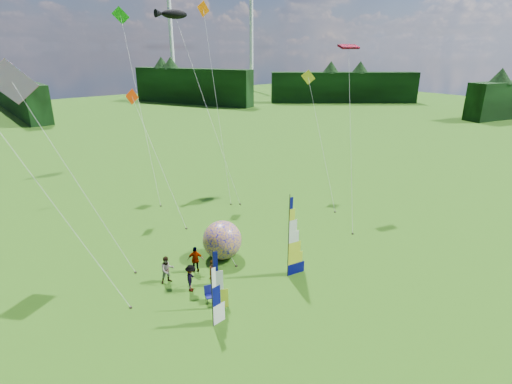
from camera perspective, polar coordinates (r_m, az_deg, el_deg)
ground at (r=24.61m, az=7.91°, el=-14.17°), size 220.00×220.00×0.00m
treeline_ring at (r=22.62m, az=8.39°, el=-5.74°), size 210.00×210.00×8.00m
turbine_left at (r=138.06m, az=-0.67°, el=20.54°), size 8.00×1.20×30.00m
turbine_right at (r=130.38m, az=-11.97°, el=20.17°), size 8.00×1.20×30.00m
feather_banner_main at (r=24.75m, az=4.68°, el=-6.60°), size 1.44×0.35×5.37m
side_banner_left at (r=22.28m, az=-6.08°, el=-12.56°), size 0.95×0.49×3.59m
side_banner_far at (r=21.12m, az=-6.28°, el=-14.86°), size 1.02×0.21×3.43m
bol_inflatable at (r=27.54m, az=-4.85°, el=-6.84°), size 2.94×2.94×2.67m
spectator_a at (r=24.81m, az=-6.12°, el=-11.45°), size 0.63×0.42×1.69m
spectator_b at (r=25.52m, az=-12.56°, el=-10.79°), size 0.91×0.55×1.77m
spectator_c at (r=24.51m, az=-9.28°, el=-12.04°), size 0.99×1.11×1.69m
spectator_d at (r=26.30m, az=-8.62°, el=-9.52°), size 1.08×0.96×1.77m
camp_chair at (r=23.55m, az=-6.59°, el=-14.39°), size 0.71×0.71×0.99m
kite_whale at (r=39.97m, az=-7.25°, el=13.40°), size 9.57×15.86×18.49m
kite_rainbow_delta at (r=27.29m, az=-24.77°, el=3.97°), size 9.46×12.19×14.12m
kite_parafoil at (r=33.88m, az=13.47°, el=9.36°), size 12.74×13.08×15.59m
small_kite_red at (r=33.50m, az=-13.81°, el=5.18°), size 5.97×9.47×11.00m
small_kite_orange at (r=37.98m, az=-5.61°, el=12.94°), size 5.52×9.50×18.26m
small_kite_yellow at (r=37.52m, az=9.33°, el=8.00°), size 8.96×10.97×12.21m
small_kite_pink at (r=23.95m, az=-27.77°, el=0.80°), size 10.47×11.93×13.62m
small_kite_green at (r=40.21m, az=-16.34°, el=12.49°), size 8.63×13.49×18.05m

